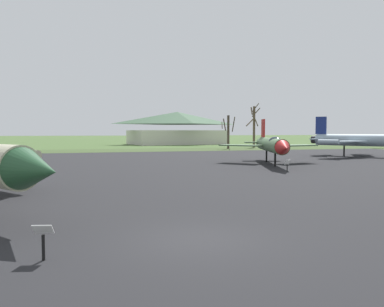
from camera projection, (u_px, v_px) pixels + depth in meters
The scene contains 10 objects.
ground_plane at pixel (196, 241), 11.77m from camera, with size 600.00×600.00×0.00m, color #425B2D.
asphalt_apron at pixel (124, 174), 29.78m from camera, with size 99.09×62.65×0.05m, color black.
grass_verge_strip at pixel (98, 151), 65.55m from camera, with size 159.09×12.00×0.06m, color #3A4E28.
info_placard_front_left at pixel (43, 238), 9.80m from camera, with size 0.54×0.37×0.98m.
jet_fighter_front_right at pixel (271, 145), 38.23m from camera, with size 9.62×13.99×4.63m.
info_placard_front_right at pixel (287, 165), 31.57m from camera, with size 0.50×0.28×0.99m.
jet_fighter_rear_center at pixel (370, 140), 49.29m from camera, with size 13.19×14.53×5.26m.
bare_tree_center at pixel (228, 131), 72.22m from camera, with size 2.76×2.71×6.22m.
bare_tree_right_of_center at pixel (254, 125), 78.34m from camera, with size 2.90×2.42×8.91m.
visitor_building at pixel (177, 128), 100.24m from camera, with size 26.09×17.38×8.24m.
Camera 1 is at (-3.36, -11.11, 3.28)m, focal length 36.80 mm.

